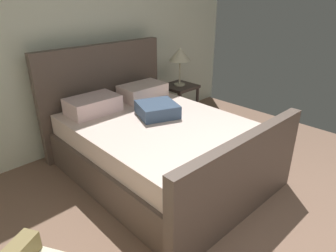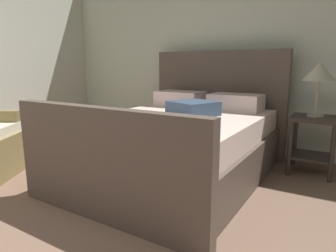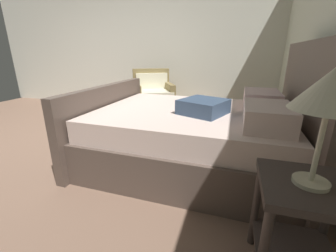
# 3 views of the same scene
# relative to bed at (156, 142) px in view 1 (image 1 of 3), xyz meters

# --- Properties ---
(wall_back) EXTENTS (5.05, 0.12, 2.59)m
(wall_back) POSITION_rel_bed_xyz_m (0.00, 1.24, 0.93)
(wall_back) COLOR silver
(wall_back) RESTS_ON ground
(bed) EXTENTS (1.74, 2.21, 1.29)m
(bed) POSITION_rel_bed_xyz_m (0.00, 0.00, 0.00)
(bed) COLOR brown
(bed) RESTS_ON ground
(nightstand_right) EXTENTS (0.44, 0.44, 0.60)m
(nightstand_right) POSITION_rel_bed_xyz_m (1.16, 0.75, 0.04)
(nightstand_right) COLOR #392F2A
(nightstand_right) RESTS_ON ground
(table_lamp_right) EXTENTS (0.32, 0.32, 0.54)m
(table_lamp_right) POSITION_rel_bed_xyz_m (1.16, 0.75, 0.68)
(table_lamp_right) COLOR #B7B293
(table_lamp_right) RESTS_ON nightstand_right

